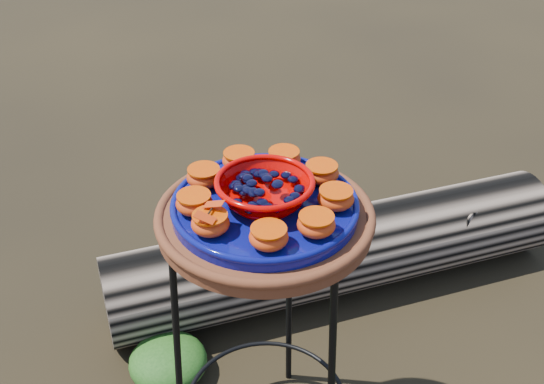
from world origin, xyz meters
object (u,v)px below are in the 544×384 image
(terracotta_saucer, at_px, (265,219))
(red_bowl, at_px, (265,191))
(cobalt_plate, at_px, (265,207))
(driftwood_log, at_px, (335,252))
(plant_stand, at_px, (266,346))

(terracotta_saucer, distance_m, red_bowl, 0.07)
(terracotta_saucer, bearing_deg, cobalt_plate, 0.00)
(red_bowl, xyz_separation_m, driftwood_log, (0.04, 0.65, -0.65))
(red_bowl, distance_m, driftwood_log, 0.92)
(cobalt_plate, relative_size, driftwood_log, 0.25)
(terracotta_saucer, bearing_deg, driftwood_log, 86.55)
(plant_stand, relative_size, red_bowl, 3.69)
(red_bowl, relative_size, driftwood_log, 0.13)
(plant_stand, xyz_separation_m, red_bowl, (0.00, 0.00, 0.44))
(cobalt_plate, xyz_separation_m, red_bowl, (0.00, 0.00, 0.04))
(plant_stand, relative_size, terracotta_saucer, 1.58)
(terracotta_saucer, xyz_separation_m, cobalt_plate, (0.00, 0.00, 0.03))
(plant_stand, height_order, terracotta_saucer, terracotta_saucer)
(terracotta_saucer, relative_size, cobalt_plate, 1.17)
(plant_stand, bearing_deg, cobalt_plate, 0.00)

